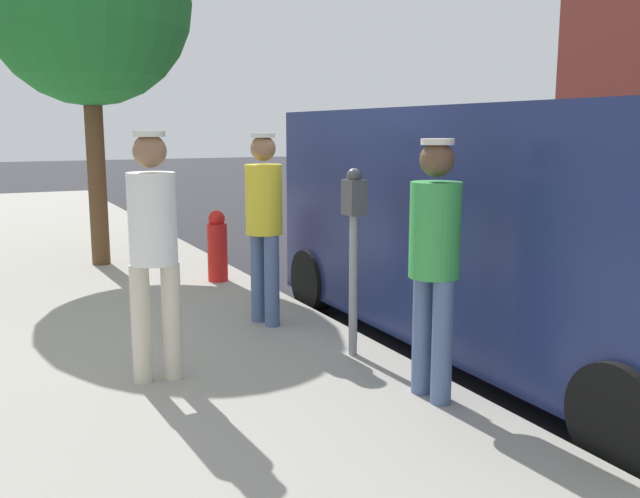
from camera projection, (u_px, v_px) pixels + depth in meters
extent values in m
plane|color=#2D2D33|center=(426.00, 325.00, 7.09)|extent=(80.00, 80.00, 0.00)
cube|color=#9E998E|center=(63.00, 370.00, 5.54)|extent=(5.00, 32.00, 0.15)
cylinder|color=gray|center=(353.00, 286.00, 5.60)|extent=(0.07, 0.07, 1.15)
cube|color=#4C4C51|center=(354.00, 197.00, 5.48)|extent=(0.14, 0.18, 0.28)
sphere|color=#47474C|center=(354.00, 176.00, 5.45)|extent=(0.12, 0.12, 0.12)
cylinder|color=#4C608C|center=(258.00, 277.00, 6.62)|extent=(0.14, 0.14, 0.86)
cylinder|color=#4C608C|center=(272.00, 281.00, 6.45)|extent=(0.14, 0.14, 0.86)
cylinder|color=yellow|center=(264.00, 200.00, 6.40)|extent=(0.34, 0.34, 0.64)
sphere|color=#8C6647|center=(263.00, 148.00, 6.32)|extent=(0.23, 0.23, 0.23)
cylinder|color=silver|center=(263.00, 135.00, 6.30)|extent=(0.22, 0.22, 0.04)
cylinder|color=beige|center=(141.00, 324.00, 5.01)|extent=(0.14, 0.14, 0.87)
cylinder|color=beige|center=(172.00, 321.00, 5.09)|extent=(0.14, 0.14, 0.87)
cylinder|color=white|center=(152.00, 219.00, 4.92)|extent=(0.34, 0.34, 0.65)
sphere|color=#8C6647|center=(150.00, 151.00, 4.84)|extent=(0.24, 0.24, 0.24)
cylinder|color=silver|center=(149.00, 134.00, 4.82)|extent=(0.22, 0.22, 0.04)
cylinder|color=#4C608C|center=(442.00, 342.00, 4.62)|extent=(0.14, 0.14, 0.85)
cylinder|color=#4C608C|center=(422.00, 334.00, 4.81)|extent=(0.14, 0.14, 0.85)
cylinder|color=green|center=(435.00, 230.00, 4.59)|extent=(0.34, 0.34, 0.64)
sphere|color=brown|center=(437.00, 160.00, 4.51)|extent=(0.23, 0.23, 0.23)
cylinder|color=silver|center=(438.00, 142.00, 4.49)|extent=(0.22, 0.22, 0.04)
cube|color=navy|center=(512.00, 222.00, 6.05)|extent=(2.03, 5.21, 1.96)
cylinder|color=black|center=(623.00, 419.00, 3.97)|extent=(0.22, 0.68, 0.68)
cylinder|color=black|center=(454.00, 265.00, 8.42)|extent=(0.22, 0.68, 0.68)
cylinder|color=black|center=(313.00, 280.00, 7.59)|extent=(0.22, 0.68, 0.68)
cylinder|color=brown|center=(97.00, 172.00, 9.28)|extent=(0.24, 0.24, 2.51)
sphere|color=#247D30|center=(87.00, 1.00, 8.91)|extent=(2.65, 2.65, 2.65)
cylinder|color=red|center=(217.00, 252.00, 8.39)|extent=(0.24, 0.24, 0.70)
sphere|color=red|center=(217.00, 219.00, 8.32)|extent=(0.20, 0.20, 0.20)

